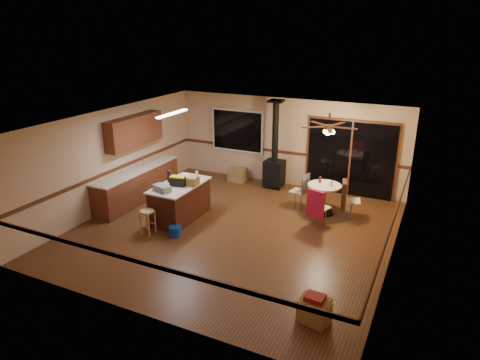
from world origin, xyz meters
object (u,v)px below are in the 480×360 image
Objects in this scene: toolbox_grey at (162,188)px; toolbox_black at (178,181)px; chair_right at (345,195)px; kitchen_island at (180,201)px; bar_stool at (148,222)px; chair_near at (316,204)px; box_corner_b at (315,313)px; dining_table at (324,194)px; blue_bucket at (175,231)px; chair_left at (302,187)px; box_under_window at (238,175)px; wood_stove at (274,164)px; box_corner_a at (314,309)px.

toolbox_black is (0.14, 0.46, 0.04)m from toolbox_grey.
kitchen_island is at bearing -153.23° from chair_right.
kitchen_island is 1.08m from bar_stool.
box_corner_b is at bearing -73.66° from chair_near.
dining_table is at bearing 36.07° from toolbox_grey.
kitchen_island is 5.94× the size of blue_bucket.
toolbox_black is at bearing 116.62° from blue_bucket.
box_under_window is at bearing 154.47° from chair_left.
chair_left reaches higher than blue_bucket.
chair_near is 3.77m from box_under_window.
blue_bucket is at bearing -32.03° from toolbox_grey.
chair_right is 1.36× the size of box_under_window.
box_under_window is at bearing 126.48° from box_corner_b.
toolbox_grey is 1.02× the size of box_corner_b.
box_under_window is (0.29, 4.13, -0.08)m from bar_stool.
toolbox_grey reaches higher than kitchen_island.
box_under_window is (-1.22, 0.03, -0.52)m from wood_stove.
toolbox_grey is at bearing -155.62° from chair_near.
blue_bucket is at bearing -146.38° from chair_near.
kitchen_island is at bearing -149.64° from dining_table.
toolbox_black is (0.02, -0.08, 0.55)m from kitchen_island.
dining_table is (3.13, 1.83, 0.08)m from kitchen_island.
dining_table is 1.77× the size of box_corner_a.
box_under_window is at bearing 85.98° from bar_stool.
chair_right is 4.34m from box_corner_b.
box_corner_b is (4.15, -2.37, -0.83)m from toolbox_black.
dining_table is at bearing 103.33° from box_corner_a.
blue_bucket is 3.97m from box_under_window.
chair_near is at bearing -87.12° from dining_table.
toolbox_grey reaches higher than chair_near.
box_corner_b is at bearing -83.09° from chair_right.
wood_stove is at bearing 131.79° from chair_near.
wood_stove is 5.85× the size of box_corner_b.
box_corner_b is (1.00, -3.40, -0.42)m from chair_near.
chair_right is at bearing 32.21° from toolbox_grey.
blue_bucket is 0.34× the size of dining_table.
bar_stool is at bearing -143.18° from chair_right.
box_under_window is (-3.57, 1.24, -0.39)m from chair_right.
box_corner_a is (0.99, -4.20, -0.35)m from dining_table.
toolbox_grey is 0.63× the size of chair_near.
bar_stool is 4.53m from box_corner_a.
kitchen_island is at bearing -113.09° from wood_stove.
chair_right is at bearing 40.03° from blue_bucket.
wood_stove is 4.07m from blue_bucket.
blue_bucket is at bearing 15.46° from bar_stool.
wood_stove is 3.60× the size of chair_right.
chair_near is at bearing 30.67° from bar_stool.
kitchen_island is 3.31m from chair_near.
box_corner_a reaches higher than box_corner_b.
toolbox_grey is 1.55× the size of blue_bucket.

